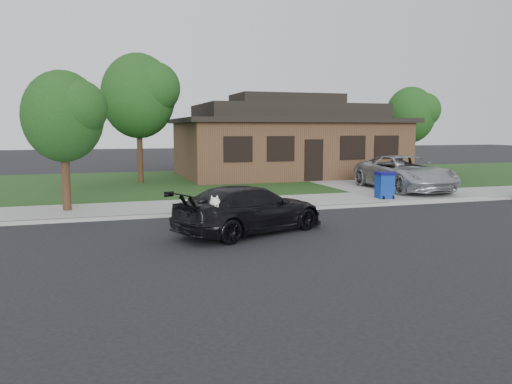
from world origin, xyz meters
name	(u,v)px	position (x,y,z in m)	size (l,w,h in m)	color
ground	(341,230)	(0.00, 0.00, 0.00)	(120.00, 120.00, 0.00)	black
sidewalk	(280,203)	(0.00, 5.00, 0.06)	(60.00, 3.00, 0.12)	gray
curb	(295,209)	(0.00, 3.50, 0.06)	(60.00, 0.12, 0.12)	gray
lawn	(228,181)	(0.00, 13.00, 0.07)	(60.00, 13.00, 0.13)	#193814
driveway	(358,183)	(6.00, 10.00, 0.07)	(4.50, 13.00, 0.14)	gray
sedan	(250,209)	(-2.54, 0.42, 0.65)	(4.81, 3.42, 1.29)	black
minivan	(405,173)	(6.35, 6.46, 0.90)	(2.51, 5.45, 1.51)	#A1A4A8
recycling_bin	(385,185)	(4.09, 4.42, 0.65)	(0.68, 0.70, 1.04)	navy
house	(286,140)	(4.00, 15.00, 2.13)	(12.60, 8.60, 4.65)	#422B1C
tree_0	(142,94)	(-4.34, 12.88, 4.48)	(3.78, 3.60, 6.34)	#332114
tree_1	(413,114)	(12.14, 14.40, 3.71)	(3.15, 3.00, 5.25)	#332114
tree_2	(66,115)	(-7.38, 5.11, 3.27)	(2.73, 2.60, 4.59)	#332114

